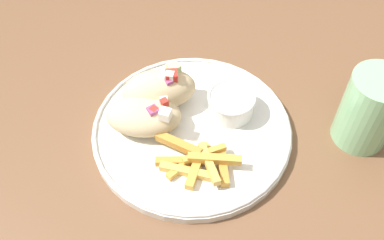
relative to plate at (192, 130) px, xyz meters
The scene contains 7 objects.
table 0.10m from the plate, 108.19° to the left, with size 1.18×1.18×0.72m.
plate is the anchor object (origin of this frame).
pita_sandwich_near 0.08m from the plate, 146.86° to the right, with size 0.14×0.13×0.06m.
pita_sandwich_far 0.08m from the plate, behind, with size 0.13×0.13×0.07m.
fries_pile 0.07m from the plate, 47.05° to the right, with size 0.13×0.09×0.02m.
sauce_ramekin 0.07m from the plate, 65.58° to the left, with size 0.08×0.08×0.04m.
water_glass 0.26m from the plate, 36.09° to the left, with size 0.08×0.08×0.12m.
Camera 1 is at (0.27, -0.39, 1.28)m, focal length 42.00 mm.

